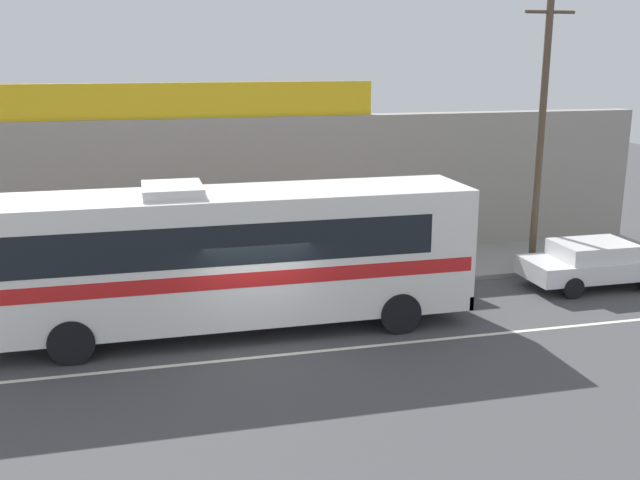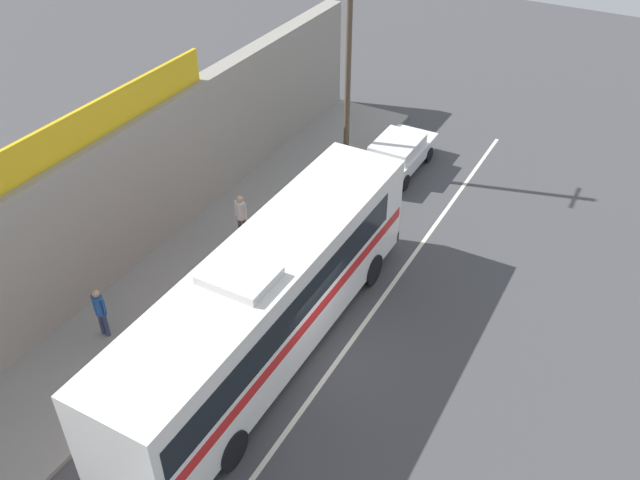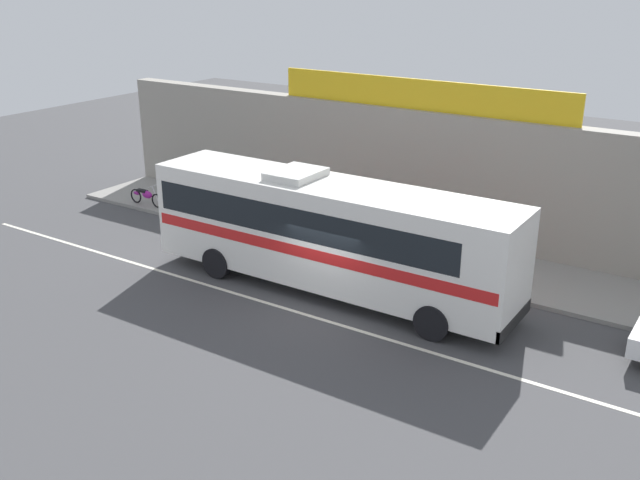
# 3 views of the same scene
# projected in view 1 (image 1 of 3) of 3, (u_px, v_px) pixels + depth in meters

# --- Properties ---
(ground_plane) EXTENTS (70.00, 70.00, 0.00)m
(ground_plane) POSITION_uv_depth(u_px,v_px,m) (258.00, 344.00, 17.57)
(ground_plane) COLOR #444447
(sidewalk_slab) EXTENTS (30.00, 3.60, 0.14)m
(sidewalk_slab) POSITION_uv_depth(u_px,v_px,m) (231.00, 278.00, 22.44)
(sidewalk_slab) COLOR gray
(sidewalk_slab) RESTS_ON ground_plane
(storefront_facade) EXTENTS (30.00, 0.70, 4.80)m
(storefront_facade) POSITION_uv_depth(u_px,v_px,m) (220.00, 191.00, 23.89)
(storefront_facade) COLOR gray
(storefront_facade) RESTS_ON ground_plane
(storefront_billboard) EXTENTS (11.66, 0.12, 1.10)m
(storefront_billboard) POSITION_uv_depth(u_px,v_px,m) (194.00, 100.00, 22.99)
(storefront_billboard) COLOR gold
(storefront_billboard) RESTS_ON storefront_facade
(road_center_stripe) EXTENTS (30.00, 0.14, 0.01)m
(road_center_stripe) POSITION_uv_depth(u_px,v_px,m) (264.00, 357.00, 16.82)
(road_center_stripe) COLOR silver
(road_center_stripe) RESTS_ON ground_plane
(intercity_bus) EXTENTS (12.19, 2.63, 3.78)m
(intercity_bus) POSITION_uv_depth(u_px,v_px,m) (222.00, 252.00, 17.88)
(intercity_bus) COLOR white
(intercity_bus) RESTS_ON ground_plane
(parked_car) EXTENTS (4.27, 1.91, 1.37)m
(parked_car) POSITION_uv_depth(u_px,v_px,m) (594.00, 263.00, 21.75)
(parked_car) COLOR silver
(parked_car) RESTS_ON ground_plane
(utility_pole) EXTENTS (1.60, 0.22, 8.42)m
(utility_pole) POSITION_uv_depth(u_px,v_px,m) (541.00, 131.00, 22.28)
(utility_pole) COLOR brown
(utility_pole) RESTS_ON sidewalk_slab
(pedestrian_by_curb) EXTENTS (0.30, 0.48, 1.76)m
(pedestrian_by_curb) POSITION_uv_depth(u_px,v_px,m) (340.00, 241.00, 22.50)
(pedestrian_by_curb) COLOR brown
(pedestrian_by_curb) RESTS_ON sidewalk_slab
(pedestrian_far_right) EXTENTS (0.30, 0.48, 1.67)m
(pedestrian_far_right) POSITION_uv_depth(u_px,v_px,m) (146.00, 248.00, 21.94)
(pedestrian_far_right) COLOR navy
(pedestrian_far_right) RESTS_ON sidewalk_slab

